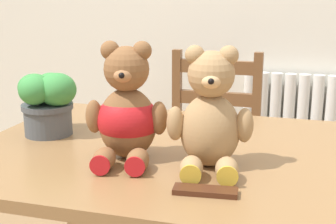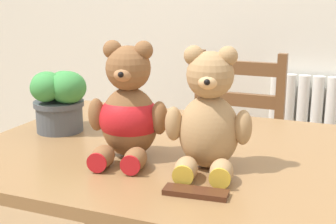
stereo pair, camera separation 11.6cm
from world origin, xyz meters
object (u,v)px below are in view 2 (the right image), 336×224
object	(u,v)px
potted_plant	(59,97)
chocolate_bar	(196,192)
wooden_chair_behind	(229,162)
teddy_bear_right	(209,118)
teddy_bear_left	(128,112)

from	to	relation	value
potted_plant	chocolate_bar	bearing A→B (deg)	-28.54
wooden_chair_behind	teddy_bear_right	distance (m)	1.02
chocolate_bar	potted_plant	bearing A→B (deg)	151.46
teddy_bear_left	wooden_chair_behind	bearing A→B (deg)	-103.07
teddy_bear_left	teddy_bear_right	xyz separation A→B (m)	(0.22, -0.00, 0.01)
potted_plant	chocolate_bar	size ratio (longest dim) A/B	1.39
teddy_bear_right	potted_plant	size ratio (longest dim) A/B	1.56
teddy_bear_left	potted_plant	distance (m)	0.33
teddy_bear_left	teddy_bear_right	bearing A→B (deg)	168.65
teddy_bear_right	chocolate_bar	bearing A→B (deg)	87.62
wooden_chair_behind	chocolate_bar	world-z (taller)	wooden_chair_behind
teddy_bear_right	chocolate_bar	distance (m)	0.20
teddy_bear_left	potted_plant	world-z (taller)	teddy_bear_left
wooden_chair_behind	potted_plant	distance (m)	0.94
wooden_chair_behind	chocolate_bar	size ratio (longest dim) A/B	6.79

